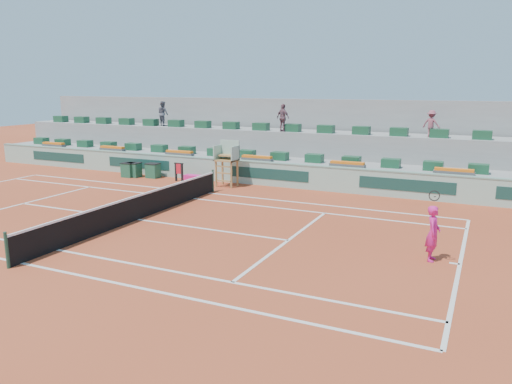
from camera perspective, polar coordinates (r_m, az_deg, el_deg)
ground at (r=20.34m, az=-13.33°, el=-3.09°), size 90.00×90.00×0.00m
seating_tier_lower at (r=29.15m, az=-0.26°, el=3.00°), size 36.00×4.00×1.20m
seating_tier_upper at (r=30.48m, az=1.04°, el=4.73°), size 36.00×2.40×2.60m
stadium_back_wall at (r=31.84m, az=2.23°, el=6.66°), size 36.00×0.40×4.40m
player_bag at (r=27.38m, az=-7.17°, el=1.49°), size 0.97×0.43×0.43m
spectator_left at (r=33.59m, az=-10.58°, el=8.81°), size 0.95×0.85×1.60m
spectator_mid at (r=28.88m, az=3.11°, el=8.47°), size 1.00×0.72×1.58m
spectator_right at (r=27.33m, az=19.40°, el=7.38°), size 0.99×0.73×1.38m
court_lines at (r=20.34m, az=-13.33°, el=-3.07°), size 23.89×11.09×0.01m
tennis_net at (r=20.21m, az=-13.40°, el=-1.65°), size 0.10×11.97×1.10m
advertising_hoarding at (r=27.19m, az=-2.21°, el=2.40°), size 36.00×0.34×1.26m
umpire_chair at (r=26.18m, az=-3.28°, el=4.02°), size 1.10×0.90×2.40m
seat_row_lower at (r=28.23m, az=-1.05°, el=4.38°), size 32.90×0.60×0.44m
seat_row_upper at (r=29.78m, az=0.57°, el=7.49°), size 32.90×0.60×0.44m
flower_planters at (r=28.23m, az=-4.51°, el=4.17°), size 26.80×0.36×0.28m
drink_cooler_a at (r=29.25m, az=-11.69°, el=2.42°), size 0.73×0.63×0.84m
drink_cooler_b at (r=29.75m, az=-13.77°, el=2.49°), size 0.74×0.64×0.84m
drink_cooler_c at (r=29.80m, az=-14.39°, el=2.47°), size 0.71×0.61×0.84m
towel_rack at (r=27.88m, az=-8.81°, el=2.44°), size 0.57×0.10×1.03m
tennis_player at (r=15.96m, az=19.58°, el=-4.45°), size 0.41×0.87×2.28m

